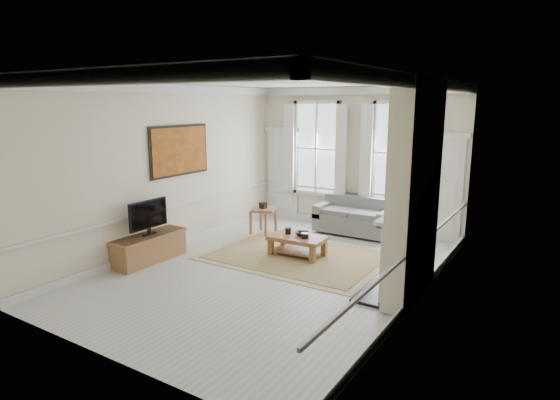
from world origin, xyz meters
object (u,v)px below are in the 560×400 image
Objects in this scene: side_table at (263,213)px; tv_stand at (150,248)px; coffee_table at (297,240)px; sofa at (355,219)px.

tv_stand is at bearing -105.52° from side_table.
tv_stand is (-0.77, -2.78, -0.23)m from side_table.
side_table is 2.90m from tv_stand.
coffee_table is at bearing -33.30° from side_table.
tv_stand reaches higher than coffee_table.
coffee_table is at bearing 38.36° from tv_stand.
coffee_table is at bearing -97.90° from sofa.
side_table is at bearing -146.55° from sofa.
sofa is at bearing 33.45° from side_table.
sofa reaches higher than side_table.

